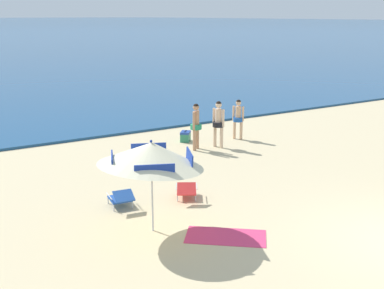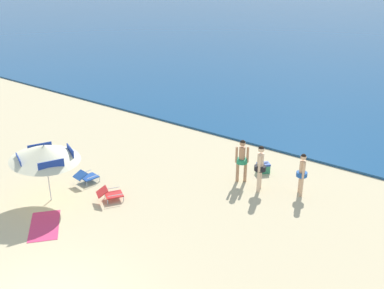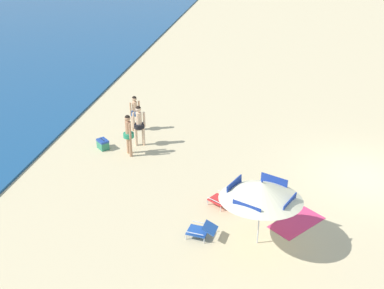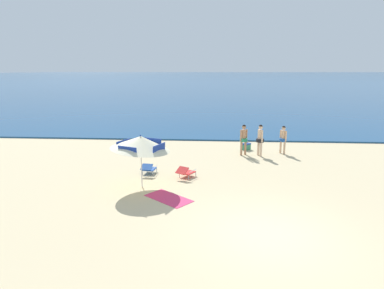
% 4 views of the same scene
% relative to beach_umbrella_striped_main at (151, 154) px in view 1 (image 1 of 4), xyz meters
% --- Properties ---
extents(beach_umbrella_striped_main, '(2.62, 2.58, 2.23)m').
position_rel_beach_umbrella_striped_main_xyz_m(beach_umbrella_striped_main, '(0.00, 0.00, 0.00)').
color(beach_umbrella_striped_main, silver).
rests_on(beach_umbrella_striped_main, ground).
extents(lounge_chair_under_umbrella, '(0.65, 0.94, 0.51)m').
position_rel_beach_umbrella_striped_main_xyz_m(lounge_chair_under_umbrella, '(-0.07, 1.66, -1.57)').
color(lounge_chair_under_umbrella, '#1E4799').
rests_on(lounge_chair_under_umbrella, ground).
extents(lounge_chair_beside_umbrella, '(0.91, 1.03, 0.52)m').
position_rel_beach_umbrella_striped_main_xyz_m(lounge_chair_beside_umbrella, '(1.68, 1.29, -1.58)').
color(lounge_chair_beside_umbrella, red).
rests_on(lounge_chair_beside_umbrella, ground).
extents(person_standing_near_shore, '(0.39, 0.40, 1.61)m').
position_rel_beach_umbrella_striped_main_xyz_m(person_standing_near_shore, '(6.82, 5.87, -0.92)').
color(person_standing_near_shore, '#D8A87F').
rests_on(person_standing_near_shore, ground).
extents(person_standing_beside, '(0.43, 0.42, 1.73)m').
position_rel_beach_umbrella_striped_main_xyz_m(person_standing_beside, '(4.56, 5.43, -0.85)').
color(person_standing_beside, tan).
rests_on(person_standing_beside, ground).
extents(person_wading_in, '(0.43, 0.50, 1.76)m').
position_rel_beach_umbrella_striped_main_xyz_m(person_wading_in, '(5.45, 5.27, -0.83)').
color(person_wading_in, beige).
rests_on(person_wading_in, ground).
extents(cooler_box, '(0.59, 0.60, 0.43)m').
position_rel_beach_umbrella_striped_main_xyz_m(cooler_box, '(4.84, 6.66, -1.64)').
color(cooler_box, '#2D7F5B').
rests_on(cooler_box, ground).
extents(beach_towel, '(1.96, 1.83, 0.01)m').
position_rel_beach_umbrella_striped_main_xyz_m(beach_towel, '(1.25, -1.15, -1.84)').
color(beach_towel, '#DB3866').
rests_on(beach_towel, ground).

